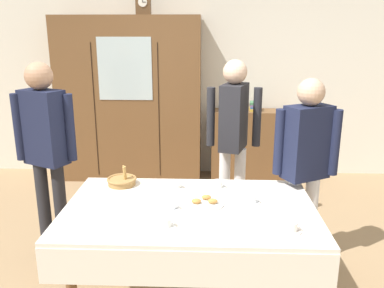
% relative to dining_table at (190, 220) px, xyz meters
% --- Properties ---
extents(ground_plane, '(12.00, 12.00, 0.00)m').
position_rel_dining_table_xyz_m(ground_plane, '(0.00, 0.24, -0.65)').
color(ground_plane, '#997A56').
rests_on(ground_plane, ground).
extents(back_wall, '(6.40, 0.10, 2.70)m').
position_rel_dining_table_xyz_m(back_wall, '(0.00, 2.89, 0.70)').
color(back_wall, silver).
rests_on(back_wall, ground).
extents(dining_table, '(1.78, 1.10, 0.74)m').
position_rel_dining_table_xyz_m(dining_table, '(0.00, 0.00, 0.00)').
color(dining_table, brown).
rests_on(dining_table, ground).
extents(wall_cabinet, '(1.85, 0.46, 2.12)m').
position_rel_dining_table_xyz_m(wall_cabinet, '(-0.90, 2.59, 0.41)').
color(wall_cabinet, brown).
rests_on(wall_cabinet, ground).
extents(mantel_clock, '(0.18, 0.11, 0.24)m').
position_rel_dining_table_xyz_m(mantel_clock, '(-0.68, 2.59, 1.59)').
color(mantel_clock, brown).
rests_on(mantel_clock, wall_cabinet).
extents(bookshelf_low, '(1.12, 0.35, 0.92)m').
position_rel_dining_table_xyz_m(bookshelf_low, '(0.73, 2.64, -0.18)').
color(bookshelf_low, brown).
rests_on(bookshelf_low, ground).
extents(book_stack, '(0.14, 0.21, 0.12)m').
position_rel_dining_table_xyz_m(book_stack, '(0.73, 2.64, 0.33)').
color(book_stack, '#B29333').
rests_on(book_stack, bookshelf_low).
extents(tea_cup_mid_right, '(0.13, 0.13, 0.06)m').
position_rel_dining_table_xyz_m(tea_cup_mid_right, '(0.44, 0.11, 0.12)').
color(tea_cup_mid_right, white).
rests_on(tea_cup_mid_right, dining_table).
extents(tea_cup_near_right, '(0.13, 0.13, 0.06)m').
position_rel_dining_table_xyz_m(tea_cup_near_right, '(-0.13, -0.01, 0.12)').
color(tea_cup_near_right, white).
rests_on(tea_cup_near_right, dining_table).
extents(tea_cup_center, '(0.13, 0.13, 0.06)m').
position_rel_dining_table_xyz_m(tea_cup_center, '(0.65, -0.30, 0.12)').
color(tea_cup_center, white).
rests_on(tea_cup_center, dining_table).
extents(tea_cup_mid_left, '(0.13, 0.13, 0.06)m').
position_rel_dining_table_xyz_m(tea_cup_mid_left, '(-0.14, -0.28, 0.12)').
color(tea_cup_mid_left, white).
rests_on(tea_cup_mid_left, dining_table).
extents(tea_cup_near_left, '(0.13, 0.13, 0.06)m').
position_rel_dining_table_xyz_m(tea_cup_near_left, '(0.21, 0.40, 0.12)').
color(tea_cup_near_left, white).
rests_on(tea_cup_near_left, dining_table).
extents(tea_cup_far_right, '(0.13, 0.13, 0.06)m').
position_rel_dining_table_xyz_m(tea_cup_far_right, '(-0.13, 0.37, 0.12)').
color(tea_cup_far_right, white).
rests_on(tea_cup_far_right, dining_table).
extents(bread_basket, '(0.24, 0.24, 0.16)m').
position_rel_dining_table_xyz_m(bread_basket, '(-0.57, 0.43, 0.12)').
color(bread_basket, '#9E7542').
rests_on(bread_basket, dining_table).
extents(pastry_plate, '(0.28, 0.28, 0.05)m').
position_rel_dining_table_xyz_m(pastry_plate, '(0.11, 0.09, 0.10)').
color(pastry_plate, white).
rests_on(pastry_plate, dining_table).
extents(spoon_center, '(0.12, 0.02, 0.01)m').
position_rel_dining_table_xyz_m(spoon_center, '(-0.14, 0.20, 0.09)').
color(spoon_center, silver).
rests_on(spoon_center, dining_table).
extents(spoon_mid_left, '(0.12, 0.02, 0.01)m').
position_rel_dining_table_xyz_m(spoon_mid_left, '(0.35, -0.30, 0.09)').
color(spoon_mid_left, silver).
rests_on(spoon_mid_left, dining_table).
extents(spoon_near_right, '(0.12, 0.02, 0.01)m').
position_rel_dining_table_xyz_m(spoon_near_right, '(-0.67, -0.32, 0.09)').
color(spoon_near_right, silver).
rests_on(spoon_near_right, dining_table).
extents(person_by_cabinet, '(0.52, 0.35, 1.59)m').
position_rel_dining_table_xyz_m(person_by_cabinet, '(0.91, 0.53, 0.32)').
color(person_by_cabinet, silver).
rests_on(person_by_cabinet, ground).
extents(person_near_right_end, '(0.52, 0.40, 1.69)m').
position_rel_dining_table_xyz_m(person_near_right_end, '(0.37, 1.17, 0.38)').
color(person_near_right_end, silver).
rests_on(person_near_right_end, ground).
extents(person_behind_table_left, '(0.52, 0.34, 1.70)m').
position_rel_dining_table_xyz_m(person_behind_table_left, '(-1.25, 0.64, 0.39)').
color(person_behind_table_left, '#232328').
rests_on(person_behind_table_left, ground).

